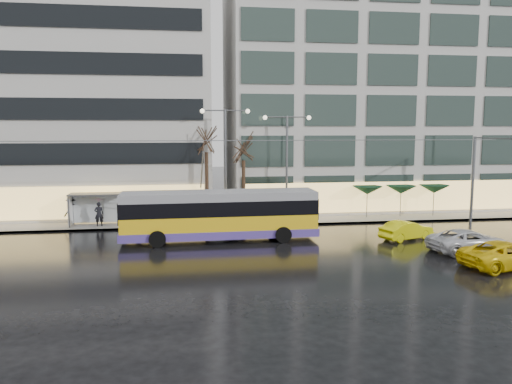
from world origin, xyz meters
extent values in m
plane|color=black|center=(0.00, 0.00, 0.00)|extent=(140.00, 140.00, 0.00)
cube|color=gray|center=(2.00, 14.00, 0.07)|extent=(80.00, 10.00, 0.15)
cube|color=slate|center=(2.00, 9.05, 0.07)|extent=(80.00, 0.10, 0.15)
cube|color=#B6B3AE|center=(-16.00, 19.00, 11.15)|extent=(34.00, 14.00, 22.00)
cube|color=#B6B3AE|center=(19.00, 19.00, 12.65)|extent=(32.00, 14.00, 25.00)
cube|color=yellow|center=(1.07, 4.53, 1.15)|extent=(13.20, 3.00, 1.64)
cube|color=#513C96|center=(1.07, 4.53, 0.60)|extent=(13.24, 3.05, 0.55)
cube|color=black|center=(1.07, 4.53, 2.36)|extent=(13.22, 3.02, 0.99)
cube|color=gray|center=(1.07, 4.53, 3.12)|extent=(13.20, 3.00, 0.55)
cube|color=black|center=(7.67, 4.66, 2.19)|extent=(0.12, 2.52, 1.42)
cube|color=black|center=(-5.54, 4.40, 2.19)|extent=(0.12, 2.52, 1.42)
cylinder|color=black|center=(5.20, 5.98, 0.55)|extent=(1.10, 0.41, 1.10)
cylinder|color=black|center=(5.26, 3.25, 0.55)|extent=(1.10, 0.41, 1.10)
cylinder|color=black|center=(-3.12, 5.82, 0.55)|extent=(1.10, 0.41, 1.10)
cylinder|color=black|center=(-3.07, 3.08, 0.55)|extent=(1.10, 0.41, 1.10)
cylinder|color=#595B60|center=(-0.05, 5.55, 4.71)|extent=(0.15, 4.08, 2.88)
cylinder|color=#595B60|center=(-0.06, 6.10, 4.71)|extent=(0.15, 4.08, 2.88)
cylinder|color=#595B60|center=(22.00, 8.50, 3.50)|extent=(0.24, 0.24, 7.00)
cube|color=#595B60|center=(22.00, 6.00, 6.90)|extent=(0.10, 5.00, 0.10)
cylinder|color=#595B60|center=(1.00, 5.75, 6.80)|extent=(42.00, 0.04, 0.04)
cylinder|color=#595B60|center=(1.00, 6.25, 6.80)|extent=(42.00, 0.04, 0.04)
cube|color=#595B60|center=(-8.00, 10.50, 2.60)|extent=(4.20, 1.60, 0.12)
cube|color=silver|center=(-8.00, 11.20, 1.35)|extent=(4.00, 0.05, 2.20)
cube|color=white|center=(-10.05, 10.50, 1.35)|extent=(0.10, 1.40, 2.20)
cylinder|color=#595B60|center=(-10.00, 9.80, 1.35)|extent=(0.10, 0.10, 2.40)
cylinder|color=#595B60|center=(-10.00, 11.20, 1.35)|extent=(0.10, 0.10, 2.40)
cylinder|color=#595B60|center=(-6.00, 9.80, 1.35)|extent=(0.10, 0.10, 2.40)
cylinder|color=#595B60|center=(-6.00, 11.20, 1.35)|extent=(0.10, 0.10, 2.40)
cylinder|color=#595B60|center=(2.00, 10.80, 4.65)|extent=(0.18, 0.18, 9.00)
cylinder|color=#595B60|center=(1.10, 10.80, 9.05)|extent=(1.80, 0.10, 0.10)
cylinder|color=#595B60|center=(2.90, 10.80, 9.05)|extent=(1.80, 0.10, 0.10)
sphere|color=#FFF2CC|center=(0.20, 10.80, 9.00)|extent=(0.36, 0.36, 0.36)
sphere|color=#FFF2CC|center=(3.80, 10.80, 9.00)|extent=(0.36, 0.36, 0.36)
cylinder|color=#595B60|center=(7.00, 10.80, 4.40)|extent=(0.18, 0.18, 8.50)
cylinder|color=#595B60|center=(6.10, 10.80, 8.55)|extent=(1.80, 0.10, 0.10)
cylinder|color=#595B60|center=(7.90, 10.80, 8.55)|extent=(1.80, 0.10, 0.10)
sphere|color=#FFF2CC|center=(5.20, 10.80, 8.50)|extent=(0.36, 0.36, 0.36)
sphere|color=#FFF2CC|center=(8.80, 10.80, 8.50)|extent=(0.36, 0.36, 0.36)
cylinder|color=black|center=(0.50, 11.00, 2.95)|extent=(0.28, 0.28, 5.60)
cylinder|color=black|center=(3.50, 11.20, 2.60)|extent=(0.28, 0.28, 4.90)
cylinder|color=#595B60|center=(14.00, 11.00, 1.25)|extent=(0.06, 0.06, 2.20)
cone|color=#0E341D|center=(14.00, 11.00, 2.45)|extent=(2.50, 2.50, 0.70)
cylinder|color=#595B60|center=(17.00, 11.00, 1.25)|extent=(0.06, 0.06, 2.20)
cone|color=#0E341D|center=(17.00, 11.00, 2.45)|extent=(2.50, 2.50, 0.70)
cylinder|color=#595B60|center=(20.00, 11.00, 1.25)|extent=(0.06, 0.06, 2.20)
cone|color=#0E341D|center=(20.00, 11.00, 2.45)|extent=(2.50, 2.50, 0.70)
imported|color=yellow|center=(13.89, 3.06, 0.66)|extent=(4.22, 2.74, 1.31)
imported|color=yellow|center=(16.32, -4.38, 0.74)|extent=(5.66, 3.34, 1.48)
imported|color=silver|center=(16.19, -0.76, 0.71)|extent=(5.42, 3.17, 1.42)
imported|color=black|center=(-7.86, 10.15, 1.09)|extent=(0.73, 0.53, 1.88)
imported|color=#D94891|center=(-7.86, 10.15, 1.90)|extent=(1.07, 1.08, 0.88)
imported|color=black|center=(-5.10, 11.11, 1.01)|extent=(1.04, 0.95, 1.73)
imported|color=black|center=(-10.12, 11.34, 1.05)|extent=(1.29, 0.93, 1.80)
imported|color=black|center=(-10.12, 11.34, 1.90)|extent=(1.00, 1.00, 0.72)
camera|label=1|loc=(-1.16, -29.03, 7.69)|focal=35.00mm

